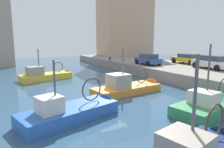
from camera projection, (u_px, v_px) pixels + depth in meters
water_surface at (107, 94)px, 15.69m from camera, size 80.00×80.00×0.00m
quay_wall at (204, 75)px, 20.84m from camera, size 9.00×56.00×1.20m
fishing_boat_yellow at (49, 78)px, 21.86m from camera, size 6.44×3.28×4.33m
fishing_boat_orange at (131, 90)px, 16.30m from camera, size 6.82×2.77×4.53m
fishing_boat_green at (213, 109)px, 11.96m from camera, size 6.42×2.99×4.96m
fishing_boat_blue at (77, 116)px, 10.85m from camera, size 6.40×3.60×4.20m
parked_car_blue at (148, 59)px, 25.23m from camera, size 2.12×3.98×1.42m
parked_car_yellow at (187, 59)px, 26.36m from camera, size 2.09×4.44×1.33m
parked_car_white at (212, 62)px, 21.31m from camera, size 2.33×4.46×1.47m
mooring_bollard_mid at (110, 59)px, 31.04m from camera, size 0.28×0.28×0.55m
waterfront_building_central at (125, 20)px, 42.62m from camera, size 11.31×6.86×17.70m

